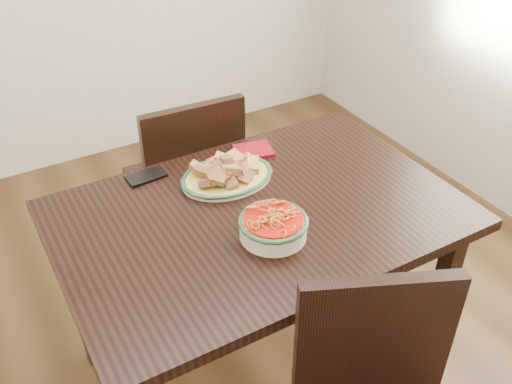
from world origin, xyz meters
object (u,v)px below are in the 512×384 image
smartphone (146,176)px  fish_plate (227,169)px  chair_far (188,179)px  dining_table (259,232)px  noodle_bowl (273,224)px

smartphone → fish_plate: bearing=-36.7°
fish_plate → smartphone: bearing=147.4°
chair_far → fish_plate: chair_far is taller
dining_table → fish_plate: fish_plate is taller
dining_table → chair_far: bearing=88.3°
dining_table → smartphone: (-0.24, 0.36, 0.10)m
fish_plate → noodle_bowl: size_ratio=1.52×
dining_table → smartphone: 0.44m
dining_table → fish_plate: (-0.01, 0.21, 0.14)m
dining_table → fish_plate: size_ratio=3.94×
dining_table → smartphone: bearing=124.2°
fish_plate → smartphone: fish_plate is taller
noodle_bowl → fish_plate: bearing=86.6°
smartphone → chair_far: bearing=41.5°
dining_table → chair_far: 0.65m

